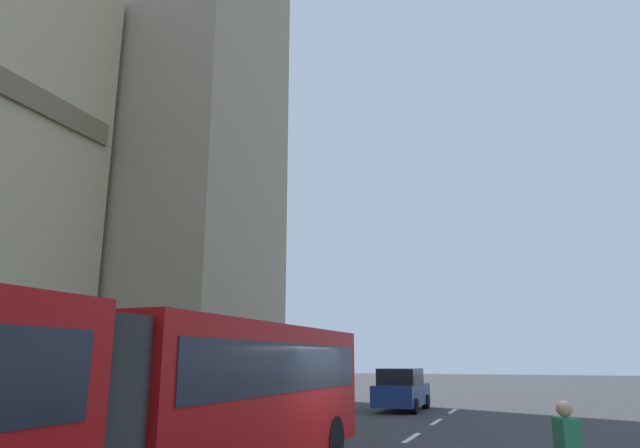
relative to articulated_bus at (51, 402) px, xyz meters
The scene contains 2 objects.
articulated_bus is the anchor object (origin of this frame).
sedan_lead 20.45m from the articulated_bus, ahead, with size 4.40×1.86×1.85m.
Camera 1 is at (-11.44, -3.55, 2.25)m, focal length 31.25 mm.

